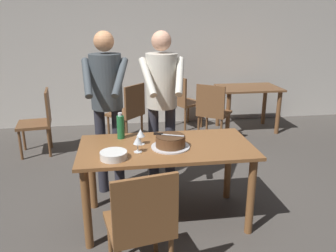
{
  "coord_description": "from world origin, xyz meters",
  "views": [
    {
      "loc": [
        -0.39,
        -2.78,
        1.84
      ],
      "look_at": [
        0.03,
        0.1,
        0.9
      ],
      "focal_mm": 36.07,
      "sensor_mm": 36.0,
      "label": 1
    }
  ],
  "objects_px": {
    "background_chair_1": "(213,110)",
    "background_chair_2": "(183,100)",
    "person_cutting_cake": "(162,95)",
    "cake_on_platter": "(170,142)",
    "wine_glass_near": "(141,133)",
    "water_bottle": "(121,127)",
    "wine_glass_far": "(138,141)",
    "chair_near_side": "(141,223)",
    "person_standing_beside": "(107,96)",
    "plate_stack": "(114,155)",
    "background_table": "(248,97)",
    "main_dining_table": "(166,158)",
    "background_chair_3": "(40,120)",
    "cake_knife": "(163,134)",
    "background_chair_0": "(129,111)"
  },
  "relations": [
    {
      "from": "background_chair_1",
      "to": "background_chair_2",
      "type": "height_order",
      "value": "same"
    },
    {
      "from": "person_cutting_cake",
      "to": "cake_on_platter",
      "type": "bearing_deg",
      "value": -90.68
    },
    {
      "from": "wine_glass_near",
      "to": "water_bottle",
      "type": "height_order",
      "value": "water_bottle"
    },
    {
      "from": "wine_glass_far",
      "to": "chair_near_side",
      "type": "distance_m",
      "value": 0.75
    },
    {
      "from": "cake_on_platter",
      "to": "person_standing_beside",
      "type": "xyz_separation_m",
      "value": [
        -0.55,
        0.68,
        0.27
      ]
    },
    {
      "from": "plate_stack",
      "to": "background_table",
      "type": "xyz_separation_m",
      "value": [
        2.2,
        2.71,
        -0.2
      ]
    },
    {
      "from": "main_dining_table",
      "to": "wine_glass_near",
      "type": "relative_size",
      "value": 10.71
    },
    {
      "from": "water_bottle",
      "to": "chair_near_side",
      "type": "height_order",
      "value": "water_bottle"
    },
    {
      "from": "plate_stack",
      "to": "background_chair_2",
      "type": "height_order",
      "value": "background_chair_2"
    },
    {
      "from": "main_dining_table",
      "to": "cake_on_platter",
      "type": "distance_m",
      "value": 0.18
    },
    {
      "from": "person_cutting_cake",
      "to": "person_standing_beside",
      "type": "bearing_deg",
      "value": 176.93
    },
    {
      "from": "wine_glass_near",
      "to": "background_chair_3",
      "type": "xyz_separation_m",
      "value": [
        -1.29,
        1.83,
        -0.36
      ]
    },
    {
      "from": "cake_knife",
      "to": "wine_glass_far",
      "type": "height_order",
      "value": "wine_glass_far"
    },
    {
      "from": "background_table",
      "to": "background_chair_2",
      "type": "bearing_deg",
      "value": 165.85
    },
    {
      "from": "person_cutting_cake",
      "to": "person_standing_beside",
      "type": "xyz_separation_m",
      "value": [
        -0.56,
        0.03,
        0.0
      ]
    },
    {
      "from": "water_bottle",
      "to": "background_chair_3",
      "type": "relative_size",
      "value": 0.28
    },
    {
      "from": "wine_glass_far",
      "to": "water_bottle",
      "type": "bearing_deg",
      "value": 110.51
    },
    {
      "from": "background_chair_2",
      "to": "background_chair_0",
      "type": "bearing_deg",
      "value": -149.43
    },
    {
      "from": "background_chair_1",
      "to": "background_chair_0",
      "type": "bearing_deg",
      "value": 172.54
    },
    {
      "from": "cake_on_platter",
      "to": "background_table",
      "type": "distance_m",
      "value": 3.06
    },
    {
      "from": "cake_knife",
      "to": "background_chair_0",
      "type": "height_order",
      "value": "background_chair_0"
    },
    {
      "from": "main_dining_table",
      "to": "cake_knife",
      "type": "distance_m",
      "value": 0.24
    },
    {
      "from": "chair_near_side",
      "to": "background_chair_1",
      "type": "relative_size",
      "value": 1.0
    },
    {
      "from": "background_chair_1",
      "to": "background_chair_2",
      "type": "xyz_separation_m",
      "value": [
        -0.31,
        0.73,
        0.0
      ]
    },
    {
      "from": "plate_stack",
      "to": "main_dining_table",
      "type": "bearing_deg",
      "value": 25.84
    },
    {
      "from": "plate_stack",
      "to": "wine_glass_near",
      "type": "bearing_deg",
      "value": 50.78
    },
    {
      "from": "cake_knife",
      "to": "wine_glass_near",
      "type": "bearing_deg",
      "value": 154.39
    },
    {
      "from": "main_dining_table",
      "to": "background_chair_1",
      "type": "height_order",
      "value": "background_chair_1"
    },
    {
      "from": "cake_knife",
      "to": "person_cutting_cake",
      "type": "height_order",
      "value": "person_cutting_cake"
    },
    {
      "from": "water_bottle",
      "to": "background_chair_0",
      "type": "bearing_deg",
      "value": 86.25
    },
    {
      "from": "background_table",
      "to": "person_cutting_cake",
      "type": "bearing_deg",
      "value": -131.99
    },
    {
      "from": "cake_on_platter",
      "to": "cake_knife",
      "type": "xyz_separation_m",
      "value": [
        -0.07,
        0.03,
        0.06
      ]
    },
    {
      "from": "wine_glass_far",
      "to": "background_chair_1",
      "type": "relative_size",
      "value": 0.16
    },
    {
      "from": "chair_near_side",
      "to": "background_table",
      "type": "distance_m",
      "value": 3.83
    },
    {
      "from": "wine_glass_far",
      "to": "background_chair_3",
      "type": "distance_m",
      "value": 2.39
    },
    {
      "from": "person_standing_beside",
      "to": "cake_on_platter",
      "type": "bearing_deg",
      "value": -50.83
    },
    {
      "from": "main_dining_table",
      "to": "water_bottle",
      "type": "distance_m",
      "value": 0.53
    },
    {
      "from": "cake_on_platter",
      "to": "background_chair_2",
      "type": "relative_size",
      "value": 0.38
    },
    {
      "from": "background_chair_3",
      "to": "background_chair_1",
      "type": "bearing_deg",
      "value": 2.8
    },
    {
      "from": "main_dining_table",
      "to": "cake_knife",
      "type": "relative_size",
      "value": 5.99
    },
    {
      "from": "chair_near_side",
      "to": "background_chair_1",
      "type": "distance_m",
      "value": 3.07
    },
    {
      "from": "background_chair_0",
      "to": "person_cutting_cake",
      "type": "bearing_deg",
      "value": -79.0
    },
    {
      "from": "cake_knife",
      "to": "person_cutting_cake",
      "type": "relative_size",
      "value": 0.15
    },
    {
      "from": "wine_glass_near",
      "to": "background_chair_2",
      "type": "distance_m",
      "value": 2.85
    },
    {
      "from": "person_cutting_cake",
      "to": "background_chair_0",
      "type": "distance_m",
      "value": 1.72
    },
    {
      "from": "background_table",
      "to": "chair_near_side",
      "type": "bearing_deg",
      "value": -121.81
    },
    {
      "from": "chair_near_side",
      "to": "background_chair_1",
      "type": "xyz_separation_m",
      "value": [
        1.28,
        2.79,
        0.0
      ]
    },
    {
      "from": "water_bottle",
      "to": "background_chair_3",
      "type": "height_order",
      "value": "water_bottle"
    },
    {
      "from": "background_chair_2",
      "to": "water_bottle",
      "type": "bearing_deg",
      "value": -113.42
    },
    {
      "from": "chair_near_side",
      "to": "background_chair_3",
      "type": "relative_size",
      "value": 1.0
    }
  ]
}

